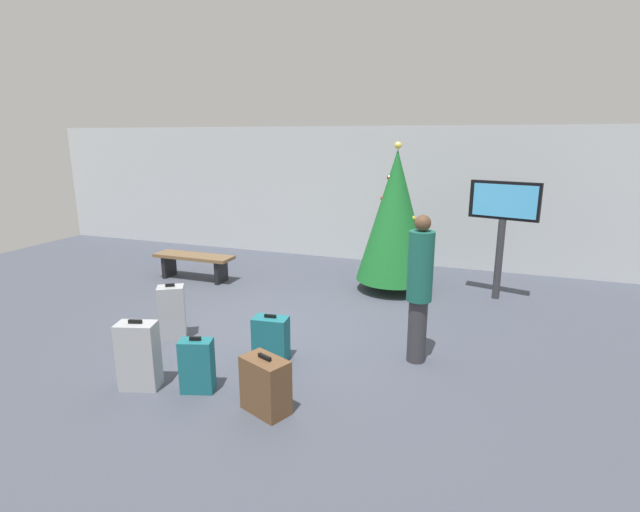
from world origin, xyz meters
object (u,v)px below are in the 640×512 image
Objects in this scene: suitcase_3 at (139,356)px; waiting_bench at (194,261)px; traveller_0 at (419,285)px; suitcase_0 at (172,312)px; suitcase_1 at (197,366)px; holiday_tree at (395,216)px; suitcase_4 at (265,385)px; flight_info_kiosk at (503,215)px; suitcase_2 at (271,338)px.

waiting_bench is at bearing 116.19° from suitcase_3.
traveller_0 reaches higher than suitcase_0.
suitcase_0 is at bearing -61.62° from waiting_bench.
suitcase_1 is at bearing 13.34° from suitcase_3.
holiday_tree is 4.37m from suitcase_4.
suitcase_0 is 0.98× the size of suitcase_3.
suitcase_4 is (1.47, 0.04, -0.09)m from suitcase_3.
suitcase_1 is 0.80× the size of suitcase_3.
flight_info_kiosk reaches higher than suitcase_2.
suitcase_1 is at bearing -106.84° from holiday_tree.
suitcase_0 is 1.23× the size of suitcase_1.
flight_info_kiosk is 2.94m from traveller_0.
suitcase_0 is at bearing -172.24° from traveller_0.
suitcase_0 reaches higher than suitcase_2.
holiday_tree is 4.43m from suitcase_1.
suitcase_0 is 1.32× the size of suitcase_2.
waiting_bench is at bearing 132.31° from suitcase_4.
traveller_0 reaches higher than suitcase_2.
suitcase_2 is at bearing -104.78° from holiday_tree.
suitcase_0 is at bearing 149.04° from suitcase_4.
traveller_0 is at bearing 18.75° from suitcase_2.
holiday_tree is at bearing -175.17° from flight_info_kiosk.
suitcase_3 is at bearing -166.66° from suitcase_1.
flight_info_kiosk is 5.78m from suitcase_3.
suitcase_1 is 1.02m from suitcase_2.
suitcase_0 is at bearing 175.07° from suitcase_2.
suitcase_2 is at bearing -4.93° from suitcase_0.
holiday_tree is 1.31× the size of flight_info_kiosk.
holiday_tree is 3.28× the size of suitcase_3.
flight_info_kiosk is 1.27× the size of waiting_bench.
traveller_0 is at bearing 31.53° from suitcase_3.
suitcase_1 reaches higher than suitcase_4.
suitcase_2 reaches higher than waiting_bench.
flight_info_kiosk is 2.50× the size of suitcase_3.
holiday_tree is at bearing 10.15° from waiting_bench.
holiday_tree is at bearing 73.16° from suitcase_1.
waiting_bench is at bearing 118.38° from suitcase_0.
suitcase_2 is at bearing -127.49° from flight_info_kiosk.
suitcase_0 reaches higher than suitcase_4.
suitcase_2 is 1.13m from suitcase_4.
suitcase_1 is (2.40, -3.47, -0.07)m from waiting_bench.
suitcase_4 reaches higher than waiting_bench.
suitcase_1 is (-1.25, -4.13, -1.03)m from holiday_tree.
waiting_bench is 1.98× the size of suitcase_3.
suitcase_4 is (0.85, -0.10, -0.01)m from suitcase_1.
suitcase_3 is (-1.03, -1.09, 0.10)m from suitcase_2.
suitcase_2 is at bearing 66.53° from suitcase_1.
traveller_0 is at bearing -23.77° from waiting_bench.
holiday_tree is 1.43× the size of traveller_0.
suitcase_0 is 1.54m from suitcase_1.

